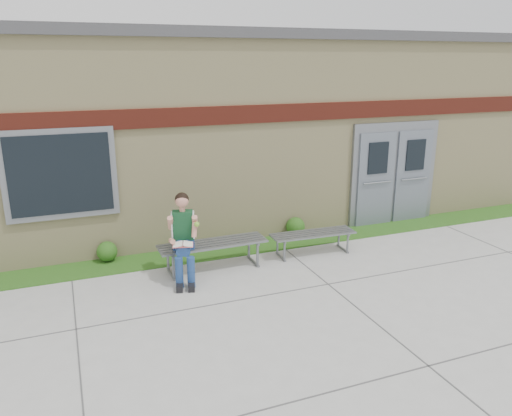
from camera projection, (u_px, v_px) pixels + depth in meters
name	position (u px, v px, depth m)	size (l,w,h in m)	color
ground	(286.00, 308.00, 7.56)	(80.00, 80.00, 0.00)	#9E9E99
grass_strip	(232.00, 249.00, 9.88)	(16.00, 0.80, 0.02)	#2A4B14
school_building	(186.00, 124.00, 12.30)	(16.20, 6.22, 4.20)	beige
bench_left	(213.00, 249.00, 8.87)	(1.94, 0.57, 0.50)	slate
bench_right	(313.00, 238.00, 9.59)	(1.67, 0.54, 0.43)	slate
girl	(183.00, 236.00, 8.37)	(0.57, 0.94, 1.49)	navy
shrub_mid	(107.00, 251.00, 9.23)	(0.37, 0.37, 0.37)	#2A4B14
shrub_east	(295.00, 226.00, 10.57)	(0.40, 0.40, 0.40)	#2A4B14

